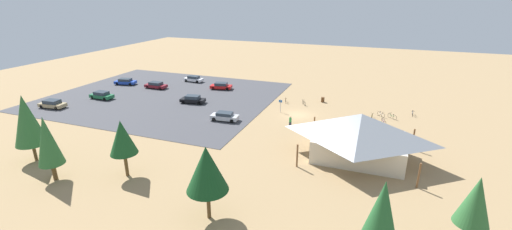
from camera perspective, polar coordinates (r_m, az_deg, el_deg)
name	(u,v)px	position (r m, az deg, el deg)	size (l,w,h in m)	color
ground	(298,115)	(55.28, 7.10, 0.02)	(160.00, 160.00, 0.00)	#9E7F56
parking_lot_asphalt	(164,96)	(67.38, -15.29, 3.13)	(41.42, 35.18, 0.05)	#424247
bike_pavilion	(360,133)	(41.46, 17.14, -2.97)	(12.92, 9.95, 5.60)	beige
trash_bin	(323,100)	(62.42, 11.21, 2.55)	(0.60, 0.60, 0.90)	brown
lot_sign	(280,104)	(55.83, 4.15, 1.86)	(0.56, 0.08, 2.20)	#99999E
pine_mideast	(382,210)	(26.23, 20.53, -14.83)	(2.51, 2.51, 6.62)	brown
pine_east	(476,201)	(29.71, 33.11, -12.12)	(2.47, 2.47, 6.49)	brown
pine_midwest	(207,169)	(28.79, -8.34, -9.01)	(3.64, 3.64, 6.89)	brown
pine_west	(27,120)	(46.28, -34.25, -0.71)	(3.42, 3.42, 8.06)	brown
pine_far_west	(122,137)	(37.87, -21.67, -3.55)	(2.88, 2.88, 6.38)	brown
pine_center	(47,141)	(40.48, -31.79, -3.77)	(2.55, 2.55, 7.11)	brown
bicycle_yellow_edge_north	(372,117)	(55.95, 18.99, -0.28)	(0.48, 1.81, 0.86)	black
bicycle_white_yard_center	(413,113)	(60.08, 24.94, 0.28)	(0.48, 1.77, 0.85)	black
bicycle_blue_by_bin	(364,123)	(52.78, 17.77, -1.35)	(1.43, 1.08, 0.87)	black
bicycle_green_lone_west	(392,116)	(57.21, 22.02, -0.22)	(1.35, 1.22, 0.89)	black
bicycle_orange_yard_left	(286,100)	(61.26, 5.04, 2.48)	(0.66, 1.73, 0.86)	black
bicycle_purple_lone_east	(384,122)	(54.34, 20.75, -1.10)	(0.75, 1.64, 0.83)	black
bicycle_silver_yard_front	(381,114)	(57.56, 20.37, 0.10)	(1.18, 1.27, 0.85)	black
bicycle_black_yard_right	(304,103)	(60.20, 8.10, 2.03)	(1.00, 1.50, 0.88)	black
car_red_by_curb	(221,86)	(69.85, -5.92, 4.92)	(4.62, 2.66, 1.36)	red
car_green_near_entry	(102,95)	(69.27, -24.63, 3.07)	(4.43, 1.91, 1.38)	#1E6B3D
car_silver_aisle_side	(225,116)	(52.33, -5.33, -0.23)	(4.40, 2.10, 1.34)	#BCBCC1
car_black_end_stall	(193,99)	(61.60, -10.65, 2.63)	(4.59, 2.38, 1.38)	black
car_tan_far_end	(52,104)	(67.71, -31.18, 1.62)	(4.68, 2.30, 1.40)	tan
car_maroon_front_row	(156,85)	(73.13, -16.56, 4.87)	(4.57, 1.88, 1.33)	maroon
car_blue_second_row	(125,81)	(78.38, -21.21, 5.30)	(4.73, 2.74, 1.30)	#1E42B2
car_white_back_corner	(194,79)	(76.72, -10.49, 6.04)	(4.38, 1.97, 1.32)	white
visitor_at_bikes	(290,122)	(49.68, 5.81, -1.11)	(0.36, 0.36, 1.76)	#2D3347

